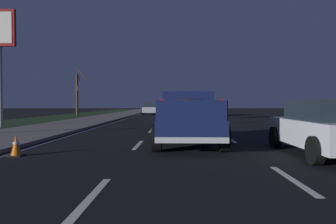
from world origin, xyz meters
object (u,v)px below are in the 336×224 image
(pickup_truck, at_px, (188,116))
(bare_tree_far, at_px, (77,93))
(gas_price_sign, at_px, (0,39))
(sedan_tan, at_px, (209,109))
(traffic_cone_near, at_px, (16,146))
(sedan_white, at_px, (325,127))
(sedan_silver, at_px, (150,109))

(pickup_truck, bearing_deg, bare_tree_far, 24.98)
(pickup_truck, relative_size, bare_tree_far, 0.98)
(pickup_truck, distance_m, gas_price_sign, 14.16)
(sedan_tan, xyz_separation_m, traffic_cone_near, (-29.24, 8.36, -0.50))
(sedan_white, height_order, bare_tree_far, bare_tree_far)
(pickup_truck, relative_size, traffic_cone_near, 9.36)
(sedan_silver, xyz_separation_m, traffic_cone_near, (-33.34, 1.06, -0.50))
(sedan_silver, height_order, sedan_white, same)
(sedan_silver, xyz_separation_m, gas_price_sign, (-22.85, 7.27, 4.55))
(pickup_truck, bearing_deg, traffic_cone_near, 119.59)
(sedan_white, height_order, gas_price_sign, gas_price_sign)
(sedan_silver, distance_m, gas_price_sign, 24.40)
(pickup_truck, xyz_separation_m, sedan_silver, (30.60, 3.75, -0.20))
(traffic_cone_near, bearing_deg, sedan_white, -87.81)
(sedan_tan, distance_m, gas_price_sign, 24.17)
(sedan_silver, bearing_deg, gas_price_sign, 162.35)
(sedan_silver, xyz_separation_m, bare_tree_far, (-5.56, 7.92, 1.83))
(sedan_white, relative_size, gas_price_sign, 0.62)
(sedan_white, relative_size, traffic_cone_near, 7.59)
(pickup_truck, distance_m, sedan_white, 4.42)
(sedan_white, bearing_deg, bare_tree_far, 29.24)
(sedan_silver, height_order, traffic_cone_near, sedan_silver)
(pickup_truck, distance_m, traffic_cone_near, 5.57)
(sedan_white, relative_size, bare_tree_far, 0.80)
(sedan_silver, height_order, gas_price_sign, gas_price_sign)
(sedan_white, bearing_deg, sedan_tan, 0.30)
(pickup_truck, xyz_separation_m, bare_tree_far, (25.05, 11.67, 1.63))
(pickup_truck, height_order, sedan_tan, pickup_truck)
(gas_price_sign, bearing_deg, sedan_tan, -37.85)
(pickup_truck, distance_m, sedan_tan, 26.74)
(sedan_tan, height_order, sedan_white, same)
(sedan_silver, bearing_deg, pickup_truck, -173.02)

